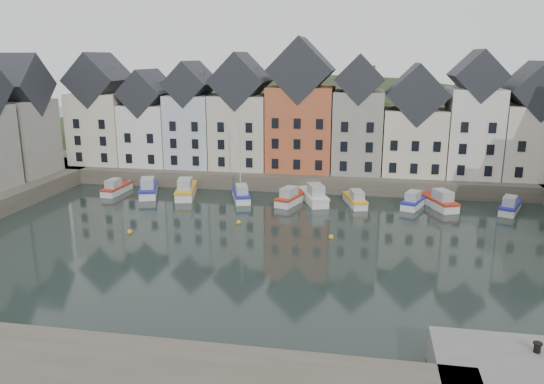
# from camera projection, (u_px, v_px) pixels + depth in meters

# --- Properties ---
(ground) EXTENTS (260.00, 260.00, 0.00)m
(ground) POSITION_uv_depth(u_px,v_px,m) (261.00, 253.00, 47.85)
(ground) COLOR black
(ground) RESTS_ON ground
(far_quay) EXTENTS (90.00, 16.00, 2.00)m
(far_quay) POSITION_uv_depth(u_px,v_px,m) (302.00, 173.00, 76.21)
(far_quay) COLOR #50483D
(far_quay) RESTS_ON ground
(hillside) EXTENTS (153.60, 70.40, 64.00)m
(hillside) POSITION_uv_depth(u_px,v_px,m) (316.00, 238.00, 105.70)
(hillside) COLOR black
(hillside) RESTS_ON ground
(far_terrace) EXTENTS (72.37, 8.16, 17.78)m
(far_terrace) POSITION_uv_depth(u_px,v_px,m) (324.00, 120.00, 71.80)
(far_terrace) COLOR beige
(far_terrace) RESTS_ON far_quay
(mooring_buoys) EXTENTS (20.50, 5.50, 0.50)m
(mooring_buoys) POSITION_uv_depth(u_px,v_px,m) (232.00, 230.00, 53.58)
(mooring_buoys) COLOR gold
(mooring_buoys) RESTS_ON ground
(boat_a) EXTENTS (2.02, 5.73, 2.17)m
(boat_a) POSITION_uv_depth(u_px,v_px,m) (116.00, 188.00, 68.54)
(boat_a) COLOR silver
(boat_a) RESTS_ON ground
(boat_b) EXTENTS (4.25, 7.08, 2.60)m
(boat_b) POSITION_uv_depth(u_px,v_px,m) (148.00, 189.00, 67.67)
(boat_b) COLOR silver
(boat_b) RESTS_ON ground
(boat_c) EXTENTS (3.70, 7.32, 2.69)m
(boat_c) POSITION_uv_depth(u_px,v_px,m) (186.00, 190.00, 66.97)
(boat_c) COLOR silver
(boat_c) RESTS_ON ground
(boat_d) EXTENTS (3.64, 6.16, 11.26)m
(boat_d) POSITION_uv_depth(u_px,v_px,m) (241.00, 194.00, 65.32)
(boat_d) COLOR silver
(boat_d) RESTS_ON ground
(boat_e) EXTENTS (3.71, 6.31, 2.32)m
(boat_e) POSITION_uv_depth(u_px,v_px,m) (292.00, 198.00, 63.86)
(boat_e) COLOR silver
(boat_e) RESTS_ON ground
(boat_f) EXTENTS (4.40, 7.19, 2.64)m
(boat_f) POSITION_uv_depth(u_px,v_px,m) (314.00, 196.00, 64.24)
(boat_f) COLOR silver
(boat_f) RESTS_ON ground
(boat_g) EXTENTS (3.23, 5.88, 2.16)m
(boat_g) POSITION_uv_depth(u_px,v_px,m) (355.00, 200.00, 63.00)
(boat_g) COLOR silver
(boat_g) RESTS_ON ground
(boat_h) EXTENTS (3.71, 5.96, 2.19)m
(boat_h) POSITION_uv_depth(u_px,v_px,m) (414.00, 201.00, 62.40)
(boat_h) COLOR silver
(boat_h) RESTS_ON ground
(boat_i) EXTENTS (4.33, 6.73, 2.48)m
(boat_i) POSITION_uv_depth(u_px,v_px,m) (439.00, 201.00, 62.07)
(boat_i) COLOR silver
(boat_i) RESTS_ON ground
(boat_j) EXTENTS (3.76, 5.91, 2.17)m
(boat_j) POSITION_uv_depth(u_px,v_px,m) (510.00, 207.00, 60.22)
(boat_j) COLOR silver
(boat_j) RESTS_ON ground
(mooring_bollard) EXTENTS (0.48, 0.48, 0.56)m
(mooring_bollard) POSITION_uv_depth(u_px,v_px,m) (537.00, 347.00, 28.00)
(mooring_bollard) COLOR black
(mooring_bollard) RESTS_ON near_quay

